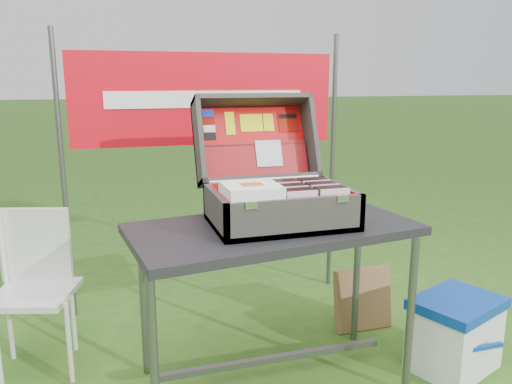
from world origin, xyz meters
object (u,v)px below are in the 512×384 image
object	(u,v)px
suitcase	(276,162)
chair	(34,296)
table	(272,306)
cardboard_box	(363,299)
cooler	(455,334)

from	to	relation	value
suitcase	chair	size ratio (longest dim) A/B	0.77
table	cardboard_box	xyz separation A→B (m)	(0.67, 0.36, -0.21)
table	cardboard_box	bearing A→B (deg)	20.67
suitcase	cooler	size ratio (longest dim) A/B	1.44
suitcase	cardboard_box	distance (m)	1.12
table	cooler	distance (m)	0.94
suitcase	chair	world-z (taller)	suitcase
cooler	suitcase	bearing A→B (deg)	144.49
suitcase	cooler	xyz separation A→B (m)	(0.87, -0.21, -0.87)
cardboard_box	cooler	bearing A→B (deg)	-66.08
suitcase	cooler	world-z (taller)	suitcase
cooler	chair	bearing A→B (deg)	141.78
cooler	table	bearing A→B (deg)	149.00
cooler	cardboard_box	bearing A→B (deg)	92.64
cooler	chair	world-z (taller)	chair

